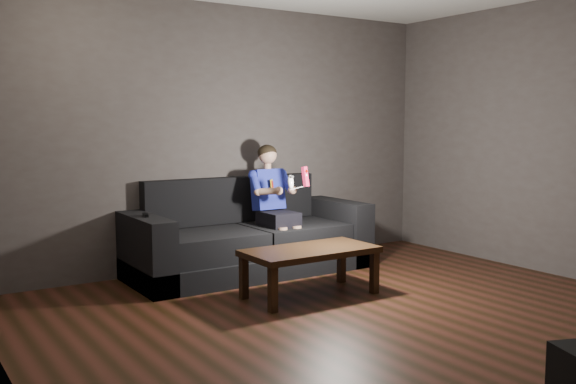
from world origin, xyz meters
TOP-DOWN VIEW (x-y plane):
  - floor at (0.00, 0.00)m, footprint 5.00×5.00m
  - back_wall at (0.00, 2.50)m, footprint 5.00×0.04m
  - left_wall at (-2.50, 0.00)m, footprint 0.04×5.00m
  - sofa at (0.01, 2.11)m, footprint 2.42×1.04m
  - child at (0.29, 2.03)m, footprint 0.46×0.57m
  - wii_remote_red at (0.38, 1.59)m, footprint 0.06×0.08m
  - nunchuk_white at (0.21, 1.60)m, footprint 0.07×0.10m
  - wii_remote_black at (-1.07, 2.02)m, footprint 0.07×0.15m
  - coffee_table at (0.02, 1.00)m, footprint 1.16×0.58m

SIDE VIEW (x-z plane):
  - floor at x=0.00m, z-range 0.00..0.00m
  - sofa at x=0.01m, z-range -0.16..0.77m
  - coffee_table at x=0.02m, z-range 0.15..0.57m
  - wii_remote_black at x=-1.07m, z-range 0.66..0.69m
  - child at x=0.29m, z-range 0.20..1.34m
  - nunchuk_white at x=0.21m, z-range 0.87..1.01m
  - wii_remote_red at x=0.38m, z-range 0.88..1.08m
  - back_wall at x=0.00m, z-range 0.00..2.70m
  - left_wall at x=-2.50m, z-range 0.00..2.70m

